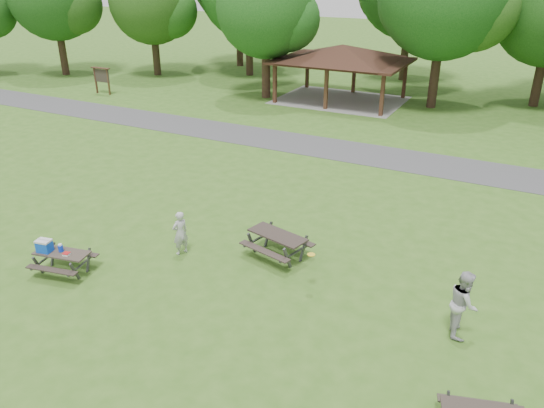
{
  "coord_description": "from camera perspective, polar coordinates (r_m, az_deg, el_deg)",
  "views": [
    {
      "loc": [
        8.47,
        -10.49,
        8.79
      ],
      "look_at": [
        1.0,
        4.0,
        1.3
      ],
      "focal_mm": 35.0,
      "sensor_mm": 36.0,
      "label": 1
    }
  ],
  "objects": [
    {
      "name": "frisbee_thrower",
      "position": [
        17.47,
        -9.84,
        -3.09
      ],
      "size": [
        0.54,
        0.65,
        1.51
      ],
      "primitive_type": "imported",
      "rotation": [
        0.0,
        0.0,
        -1.95
      ],
      "color": "#B0B0B3",
      "rests_on": "ground"
    },
    {
      "name": "picnic_table_near",
      "position": [
        17.54,
        -22.16,
        -4.9
      ],
      "size": [
        1.91,
        1.65,
        1.17
      ],
      "color": "#332A24",
      "rests_on": "ground"
    },
    {
      "name": "frisbee_in_flight",
      "position": [
        15.16,
        4.24,
        -5.44
      ],
      "size": [
        0.28,
        0.28,
        0.02
      ],
      "color": "gold",
      "rests_on": "ground"
    },
    {
      "name": "frisbee_catcher",
      "position": [
        14.46,
        19.9,
        -10.01
      ],
      "size": [
        0.89,
        1.03,
        1.83
      ],
      "primitive_type": "imported",
      "rotation": [
        0.0,
        0.0,
        1.82
      ],
      "color": "#AEAEB0",
      "rests_on": "ground"
    },
    {
      "name": "notice_board",
      "position": [
        40.97,
        -17.88,
        13.0
      ],
      "size": [
        1.6,
        0.3,
        1.88
      ],
      "color": "#361D13",
      "rests_on": "ground"
    },
    {
      "name": "tree_row_d",
      "position": [
        37.44,
        -0.54,
        20.04
      ],
      "size": [
        6.93,
        6.6,
        9.27
      ],
      "color": "#311F15",
      "rests_on": "ground"
    },
    {
      "name": "ground",
      "position": [
        16.09,
        -9.85,
        -8.84
      ],
      "size": [
        160.0,
        160.0,
        0.0
      ],
      "primitive_type": "plane",
      "color": "#36601B",
      "rests_on": "ground"
    },
    {
      "name": "asphalt_path",
      "position": [
        27.36,
        7.79,
        5.72
      ],
      "size": [
        120.0,
        3.2,
        0.02
      ],
      "primitive_type": "cube",
      "color": "#404042",
      "rests_on": "ground"
    },
    {
      "name": "tree_row_b",
      "position": [
        46.59,
        -12.72,
        20.27
      ],
      "size": [
        7.14,
        6.8,
        9.28
      ],
      "color": "black",
      "rests_on": "ground"
    },
    {
      "name": "pavilion",
      "position": [
        37.12,
        7.58,
        15.59
      ],
      "size": [
        8.6,
        7.01,
        3.76
      ],
      "color": "#392014",
      "rests_on": "ground"
    },
    {
      "name": "picnic_table_middle",
      "position": [
        17.1,
        0.59,
        -3.85
      ],
      "size": [
        2.27,
        1.98,
        0.85
      ],
      "color": "black",
      "rests_on": "ground"
    }
  ]
}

